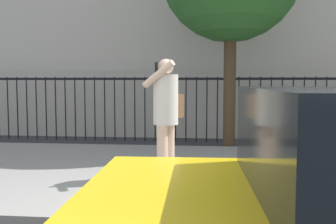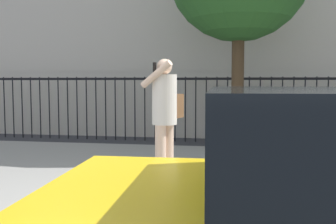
% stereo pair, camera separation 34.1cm
% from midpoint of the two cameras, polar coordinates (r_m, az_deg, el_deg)
% --- Properties ---
extents(sidewalk, '(28.00, 4.40, 0.15)m').
position_cam_midpoint_polar(sidewalk, '(6.02, -1.26, -9.02)').
color(sidewalk, gray).
rests_on(sidewalk, ground).
extents(iron_fence, '(12.03, 0.04, 1.60)m').
position_cam_midpoint_polar(iron_fence, '(9.53, 2.84, 1.72)').
color(iron_fence, black).
rests_on(iron_fence, ground).
extents(pedestrian_on_phone, '(0.54, 0.72, 1.64)m').
position_cam_midpoint_polar(pedestrian_on_phone, '(5.32, 1.46, 0.38)').
color(pedestrian_on_phone, beige).
rests_on(pedestrian_on_phone, sidewalk).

